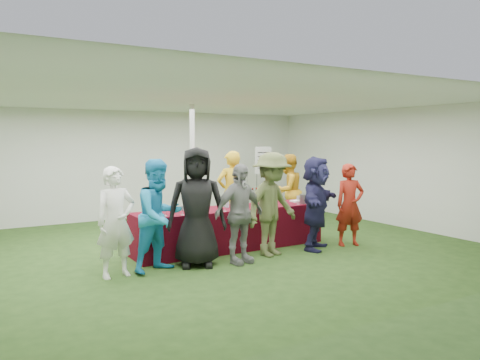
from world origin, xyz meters
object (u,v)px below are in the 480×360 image
wine_list_sign (263,165)px  customer_6 (350,205)px  staff_pourer (231,193)px  customer_3 (239,214)px  serving_table (231,228)px  dump_bucket (305,199)px  staff_back (288,191)px  customer_5 (316,203)px  customer_1 (159,215)px  customer_0 (116,222)px  customer_4 (272,204)px  customer_2 (197,207)px

wine_list_sign → customer_6: wine_list_sign is taller
staff_pourer → customer_3: staff_pourer is taller
serving_table → customer_6: size_ratio=2.34×
dump_bucket → staff_back: (0.61, 1.40, -0.01)m
customer_5 → customer_6: size_ratio=1.10×
dump_bucket → customer_5: bearing=-111.6°
wine_list_sign → customer_1: bearing=-139.8°
serving_table → staff_back: staff_back is taller
serving_table → customer_0: size_ratio=2.24×
dump_bucket → staff_back: size_ratio=0.14×
customer_1 → customer_5: customer_1 is taller
customer_0 → customer_4: 2.65m
customer_3 → customer_4: (0.73, 0.14, 0.08)m
customer_5 → customer_1: bearing=139.6°
wine_list_sign → customer_1: 5.56m
staff_pourer → customer_6: 2.43m
dump_bucket → customer_1: customer_1 is taller
customer_0 → customer_6: customer_0 is taller
staff_pourer → staff_back: staff_pourer is taller
customer_0 → staff_back: bearing=15.5°
serving_table → customer_3: bearing=-111.7°
wine_list_sign → staff_pourer: wine_list_sign is taller
staff_pourer → staff_back: size_ratio=1.06×
customer_3 → customer_4: size_ratio=0.91×
staff_pourer → customer_2: bearing=50.8°
serving_table → customer_2: 1.39m
staff_back → customer_6: (-0.11, -2.09, -0.06)m
staff_pourer → staff_back: bearing=-171.9°
wine_list_sign → customer_3: wine_list_sign is taller
serving_table → dump_bucket: dump_bucket is taller
dump_bucket → customer_0: size_ratio=0.14×
customer_0 → customer_3: (1.91, -0.26, 0.00)m
customer_1 → customer_6: customer_1 is taller
staff_back → customer_4: bearing=35.9°
staff_pourer → customer_0: (-2.90, -1.74, -0.07)m
dump_bucket → staff_back: bearing=66.3°
serving_table → customer_5: (1.30, -0.83, 0.47)m
serving_table → customer_0: 2.43m
customer_2 → customer_5: 2.34m
serving_table → wine_list_sign: (2.60, 2.86, 0.94)m
wine_list_sign → customer_2: 5.12m
customer_0 → dump_bucket: bearing=-0.3°
customer_4 → wine_list_sign: bearing=42.9°
staff_pourer → customer_5: 2.00m
customer_1 → customer_2: size_ratio=0.91×
staff_pourer → customer_4: (-0.25, -1.85, 0.01)m
serving_table → customer_0: (-2.29, -0.69, 0.43)m
customer_0 → customer_5: size_ratio=0.95×
staff_back → customer_4: customer_4 is taller
customer_2 → customer_5: (2.33, -0.08, -0.09)m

